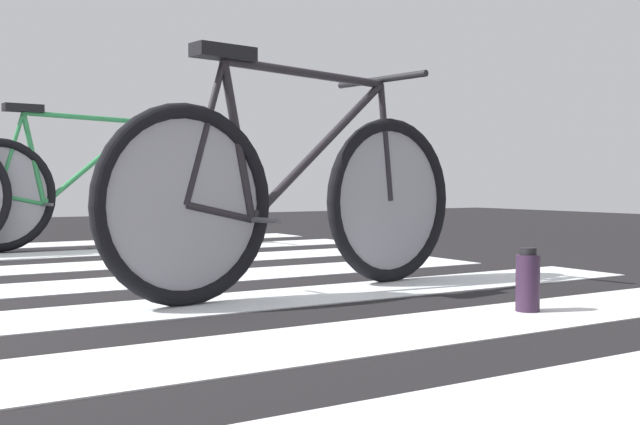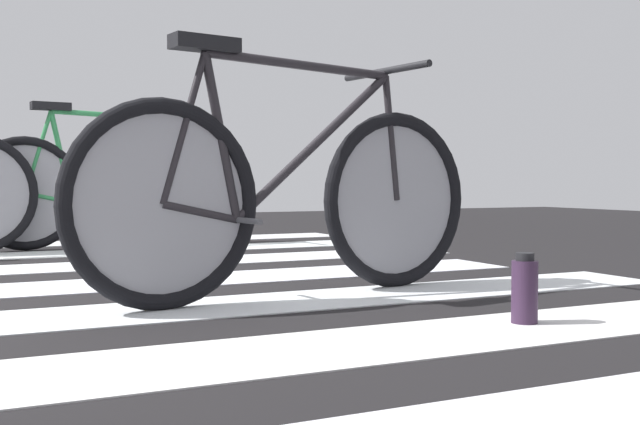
{
  "view_description": "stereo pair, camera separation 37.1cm",
  "coord_description": "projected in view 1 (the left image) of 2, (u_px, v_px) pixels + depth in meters",
  "views": [
    {
      "loc": [
        -0.42,
        -3.06,
        0.46
      ],
      "look_at": [
        1.3,
        -0.26,
        0.33
      ],
      "focal_mm": 43.42,
      "sensor_mm": 36.0,
      "label": 1
    },
    {
      "loc": [
        -0.05,
        -3.06,
        0.46
      ],
      "look_at": [
        1.3,
        -0.26,
        0.33
      ],
      "focal_mm": 43.42,
      "sensor_mm": 36.0,
      "label": 2
    }
  ],
  "objects": [
    {
      "name": "bicycle_3_of_3",
      "position": [
        78.0,
        190.0,
        5.11
      ],
      "size": [
        1.73,
        0.52,
        0.93
      ],
      "rotation": [
        0.0,
        0.0,
        0.09
      ],
      "color": "black",
      "rests_on": "ground"
    },
    {
      "name": "water_bottle",
      "position": [
        528.0,
        282.0,
        2.59
      ],
      "size": [
        0.08,
        0.08,
        0.22
      ],
      "color": "#2D1C31",
      "rests_on": "ground"
    },
    {
      "name": "crosswalk_markings",
      "position": [
        3.0,
        305.0,
        2.75
      ],
      "size": [
        5.44,
        5.76,
        0.0
      ],
      "color": "silver",
      "rests_on": "ground"
    },
    {
      "name": "bicycle_1_of_3",
      "position": [
        298.0,
        196.0,
        3.04
      ],
      "size": [
        1.72,
        0.53,
        0.93
      ],
      "rotation": [
        0.0,
        0.0,
        0.15
      ],
      "color": "black",
      "rests_on": "ground"
    }
  ]
}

